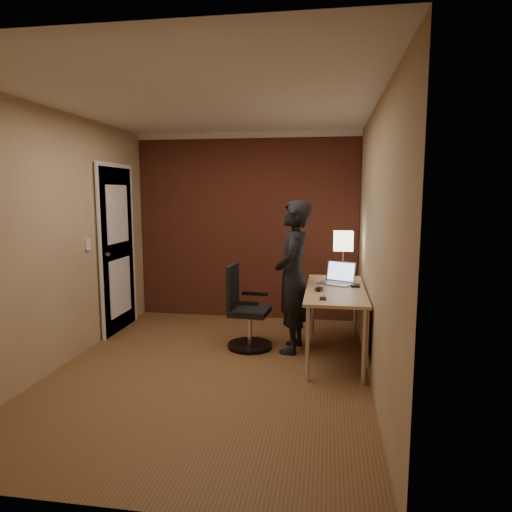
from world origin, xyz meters
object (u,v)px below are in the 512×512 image
(wallet, at_px, (355,286))
(person, at_px, (293,277))
(desk, at_px, (342,300))
(mouse, at_px, (319,289))
(laptop, at_px, (338,277))
(desk_lamp, at_px, (343,242))
(office_chair, at_px, (245,312))
(phone, at_px, (323,298))

(wallet, relative_size, person, 0.07)
(desk, height_order, person, person)
(mouse, relative_size, person, 0.06)
(mouse, bearing_deg, desk, 50.78)
(desk, relative_size, laptop, 3.67)
(mouse, bearing_deg, person, 151.91)
(desk_lamp, bearing_deg, wallet, -77.77)
(laptop, distance_m, office_chair, 1.09)
(person, bearing_deg, phone, 32.37)
(desk, height_order, laptop, laptop)
(office_chair, relative_size, person, 0.56)
(laptop, bearing_deg, mouse, -115.21)
(person, bearing_deg, laptop, 112.15)
(desk_lamp, distance_m, mouse, 0.95)
(laptop, relative_size, mouse, 4.09)
(office_chair, bearing_deg, wallet, -0.65)
(desk, xyz_separation_m, office_chair, (-1.05, 0.12, -0.20))
(office_chair, bearing_deg, phone, -36.32)
(office_chair, bearing_deg, desk_lamp, 26.79)
(laptop, relative_size, phone, 3.55)
(desk_lamp, height_order, phone, desk_lamp)
(office_chair, height_order, person, person)
(wallet, bearing_deg, desk, -142.43)
(laptop, relative_size, wallet, 3.72)
(laptop, height_order, office_chair, laptop)
(desk, xyz_separation_m, person, (-0.52, 0.11, 0.21))
(phone, relative_size, person, 0.07)
(phone, height_order, wallet, wallet)
(wallet, relative_size, office_chair, 0.12)
(office_chair, bearing_deg, desk, -6.32)
(desk, height_order, office_chair, office_chair)
(desk_lamp, bearing_deg, desk, -91.25)
(phone, bearing_deg, wallet, 60.27)
(laptop, bearing_deg, phone, -101.39)
(phone, distance_m, wallet, 0.70)
(phone, bearing_deg, person, 116.17)
(desk_lamp, distance_m, phone, 1.25)
(wallet, height_order, person, person)
(desk, bearing_deg, laptop, 98.63)
(wallet, xyz_separation_m, person, (-0.66, 0.01, 0.07))
(mouse, xyz_separation_m, office_chair, (-0.81, 0.28, -0.35))
(wallet, xyz_separation_m, office_chair, (-1.18, 0.01, -0.34))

